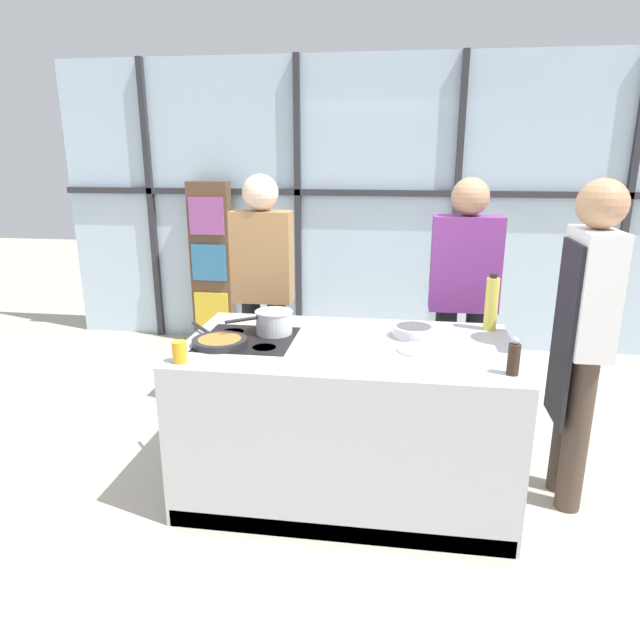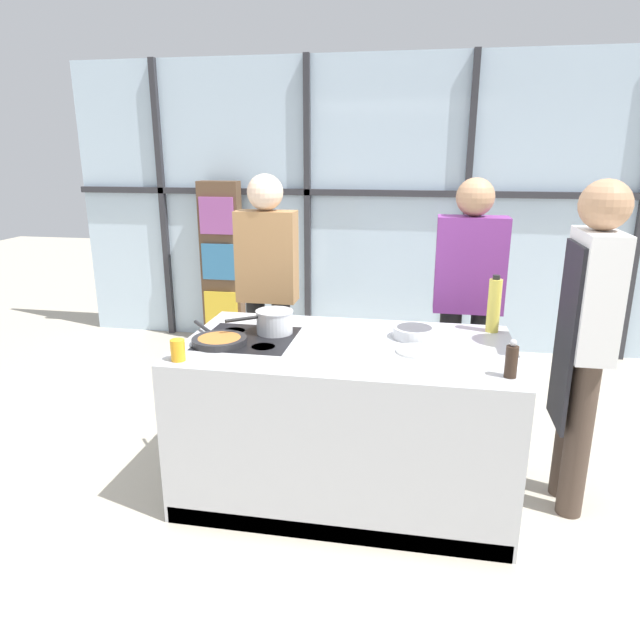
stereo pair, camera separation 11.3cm
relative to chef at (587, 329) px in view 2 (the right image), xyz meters
name	(u,v)px [view 2 (the right image)]	position (x,y,z in m)	size (l,w,h in m)	color
ground_plane	(345,487)	(-1.25, -0.07, -1.04)	(18.00, 18.00, 0.00)	#BCB29E
back_window_wall	(385,207)	(-1.25, 2.63, 0.36)	(6.40, 0.10, 2.80)	silver
bookshelf	(222,263)	(-2.88, 2.45, -0.21)	(0.41, 0.19, 1.65)	brown
demo_island	(346,418)	(-1.25, -0.08, -0.59)	(1.82, 1.02, 0.90)	#B7BABF
chef	(587,329)	(0.00, 0.00, 0.00)	(0.25, 0.42, 1.80)	#47382D
spectator_far_left	(267,282)	(-1.95, 0.82, -0.01)	(0.42, 0.25, 1.78)	black
spectator_center_left	(468,293)	(-0.55, 0.82, -0.03)	(0.46, 0.25, 1.77)	black
frying_pan	(219,340)	(-1.95, -0.19, -0.12)	(0.42, 0.45, 0.04)	#232326
saucepan	(274,321)	(-1.69, 0.05, -0.06)	(0.35, 0.30, 0.14)	silver
white_plate	(418,351)	(-0.86, -0.14, -0.13)	(0.23, 0.23, 0.01)	white
mixing_bowl	(414,332)	(-0.88, 0.11, -0.10)	(0.24, 0.24, 0.06)	silver
oil_bottle	(494,305)	(-0.44, 0.31, 0.03)	(0.08, 0.08, 0.34)	#E0CC4C
pepper_grinder	(511,360)	(-0.43, -0.41, -0.05)	(0.06, 0.06, 0.19)	#332319
juice_glass_near	(178,350)	(-2.06, -0.48, -0.08)	(0.07, 0.07, 0.11)	orange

